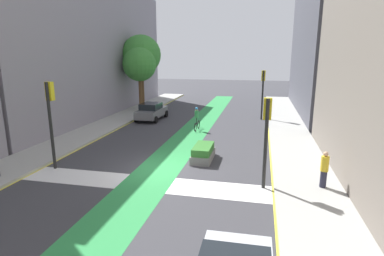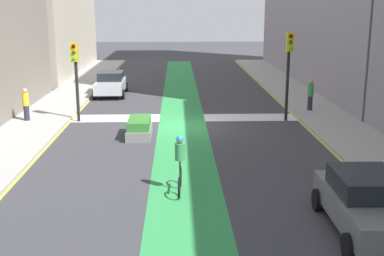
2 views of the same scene
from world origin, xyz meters
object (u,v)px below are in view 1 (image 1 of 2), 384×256
object	(u,v)px
traffic_signal_near_right	(267,126)
street_tree_far	(141,55)
car_grey_left_far	(152,111)
street_tree_near	(139,65)
traffic_signal_far_right	(263,85)
cyclist_in_lane	(197,118)
median_planter	(203,153)
traffic_signal_near_left	(50,109)
pedestrian_sidewalk_right_a	(324,169)

from	to	relation	value
traffic_signal_near_right	street_tree_far	size ratio (longest dim) A/B	0.52
car_grey_left_far	street_tree_near	size ratio (longest dim) A/B	0.65
traffic_signal_far_right	cyclist_in_lane	bearing A→B (deg)	-132.51
car_grey_left_far	median_planter	distance (m)	12.14
traffic_signal_near_right	car_grey_left_far	size ratio (longest dim) A/B	0.96
traffic_signal_near_left	street_tree_near	bearing A→B (deg)	96.01
cyclist_in_lane	median_planter	distance (m)	7.25
cyclist_in_lane	pedestrian_sidewalk_right_a	size ratio (longest dim) A/B	1.12
traffic_signal_near_left	car_grey_left_far	xyz separation A→B (m)	(0.71, 13.07, -2.39)
car_grey_left_far	cyclist_in_lane	size ratio (longest dim) A/B	2.28
cyclist_in_lane	street_tree_far	bearing A→B (deg)	132.57
car_grey_left_far	pedestrian_sidewalk_right_a	distance (m)	18.18
pedestrian_sidewalk_right_a	street_tree_far	distance (m)	24.73
traffic_signal_near_right	traffic_signal_near_left	world-z (taller)	traffic_signal_near_left
cyclist_in_lane	street_tree_far	xyz separation A→B (m)	(-7.89, 8.59, 4.90)
traffic_signal_near_left	traffic_signal_far_right	world-z (taller)	traffic_signal_near_left
pedestrian_sidewalk_right_a	median_planter	distance (m)	6.67
street_tree_near	traffic_signal_far_right	bearing A→B (deg)	-5.48
cyclist_in_lane	street_tree_near	bearing A→B (deg)	137.78
median_planter	street_tree_far	bearing A→B (deg)	121.91
cyclist_in_lane	street_tree_near	world-z (taller)	street_tree_near
street_tree_near	pedestrian_sidewalk_right_a	bearing A→B (deg)	-47.62
traffic_signal_near_left	traffic_signal_far_right	size ratio (longest dim) A/B	1.01
traffic_signal_near_left	median_planter	distance (m)	8.49
traffic_signal_near_right	traffic_signal_near_left	distance (m)	10.84
traffic_signal_far_right	street_tree_far	distance (m)	13.58
median_planter	car_grey_left_far	bearing A→B (deg)	123.69
traffic_signal_near_left	cyclist_in_lane	xyz separation A→B (m)	(5.63, 9.98, -2.22)
car_grey_left_far	street_tree_near	xyz separation A→B (m)	(-2.47, 3.61, 4.09)
traffic_signal_far_right	car_grey_left_far	bearing A→B (deg)	-166.39
traffic_signal_far_right	car_grey_left_far	world-z (taller)	traffic_signal_far_right
traffic_signal_far_right	pedestrian_sidewalk_right_a	size ratio (longest dim) A/B	2.73
cyclist_in_lane	traffic_signal_near_left	bearing A→B (deg)	-119.44
car_grey_left_far	pedestrian_sidewalk_right_a	size ratio (longest dim) A/B	2.56
traffic_signal_near_left	cyclist_in_lane	bearing A→B (deg)	60.56
traffic_signal_far_right	street_tree_far	size ratio (longest dim) A/B	0.57
traffic_signal_near_right	cyclist_in_lane	xyz separation A→B (m)	(-5.20, 10.11, -1.90)
traffic_signal_near_right	traffic_signal_far_right	size ratio (longest dim) A/B	0.91
traffic_signal_near_right	street_tree_near	distance (m)	21.10
median_planter	traffic_signal_near_left	bearing A→B (deg)	-158.18
car_grey_left_far	cyclist_in_lane	bearing A→B (deg)	-32.20
traffic_signal_far_right	street_tree_near	xyz separation A→B (m)	(-12.43, 1.19, 1.74)
traffic_signal_far_right	median_planter	world-z (taller)	traffic_signal_far_right
traffic_signal_near_left	street_tree_near	world-z (taller)	street_tree_near
car_grey_left_far	street_tree_near	world-z (taller)	street_tree_near
traffic_signal_near_right	cyclist_in_lane	distance (m)	11.53
street_tree_near	traffic_signal_near_right	bearing A→B (deg)	-53.18
traffic_signal_near_left	traffic_signal_far_right	distance (m)	18.81
traffic_signal_far_right	street_tree_far	xyz separation A→B (m)	(-12.94, 3.08, 2.72)
street_tree_far	car_grey_left_far	bearing A→B (deg)	-61.57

